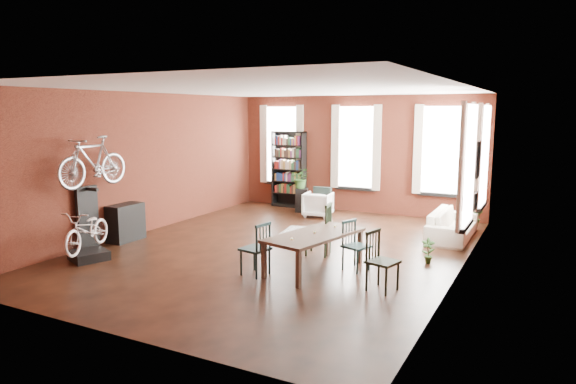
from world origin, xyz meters
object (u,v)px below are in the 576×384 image
Objects in this scene: dining_table at (314,252)px; dining_chair_c at (383,262)px; bookshelf at (289,169)px; white_armchair at (318,203)px; dining_chair_d at (356,246)px; cream_sofa at (453,220)px; plant_stand at (302,200)px; console_table at (126,222)px; bike_trainer at (89,255)px; bicycle_floor at (86,212)px; dining_chair_a at (255,249)px; dining_chair_b at (318,229)px.

dining_chair_c is at bearing -5.57° from dining_table.
bookshelf is 3.07× the size of white_armchair.
dining_table is 2.23× the size of dining_chair_d.
dining_chair_d reaches higher than dining_table.
bookshelf is at bearing -42.64° from white_armchair.
dining_chair_c reaches higher than dining_table.
dining_table is 0.94× the size of cream_sofa.
plant_stand is at bearing 56.16° from dining_chair_d.
plant_stand is (1.97, 4.65, -0.07)m from console_table.
plant_stand is (0.69, -0.55, -0.77)m from bookshelf.
dining_table is 4.28m from bike_trainer.
white_armchair is at bearing 68.91° from bike_trainer.
dining_table is 0.74m from dining_chair_d.
dining_chair_c reaches higher than bike_trainer.
bicycle_floor reaches higher than dining_chair_c.
dining_chair_a reaches higher than bike_trainer.
dining_chair_b is 5.18m from bookshelf.
cream_sofa is (1.74, 3.53, 0.08)m from dining_table.
bicycle_floor is (-3.72, -2.30, 0.41)m from dining_chair_b.
bike_trainer is at bearing -66.35° from dining_chair_b.
dining_chair_d is (0.65, 0.34, 0.11)m from dining_table.
dining_table is 2.43× the size of console_table.
bookshelf reaches higher than bike_trainer.
bicycle_floor is at bearing -149.08° from dining_table.
dining_chair_b is 4.40m from bicycle_floor.
bicycle_floor is at bearing -104.45° from plant_stand.
plant_stand is 0.44× the size of bicycle_floor.
dining_chair_a is at bearing -67.80° from bookshelf.
dining_chair_d is at bearing -51.70° from bookshelf.
dining_chair_b reaches higher than plant_stand.
cream_sofa is at bearing 1.16° from dining_chair_d.
white_armchair is 0.90× the size of console_table.
bike_trainer is at bearing -64.28° from bicycle_floor.
dining_chair_d is 6.27m from bookshelf.
bookshelf reaches higher than plant_stand.
bookshelf is 1.17m from plant_stand.
white_armchair is at bearing 49.22° from bicycle_floor.
cream_sofa is at bearing 132.11° from dining_chair_b.
white_armchair is at bearing 58.18° from console_table.
dining_chair_c is 5.54m from bicycle_floor.
bookshelf is (-2.42, 5.93, 0.64)m from dining_chair_a.
plant_stand is at bearing 131.00° from dining_table.
console_table is 1.21× the size of plant_stand.
bookshelf is 5.40m from console_table.
white_armchair reaches higher than dining_table.
bike_trainer is 6.26m from plant_stand.
console_table is at bearing -112.93° from plant_stand.
dining_chair_b is 3.66m from white_armchair.
bookshelf is 1.06× the size of cream_sofa.
bicycle_floor is at bearing -67.07° from dining_chair_b.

